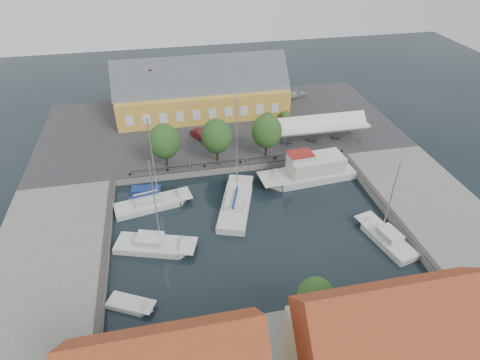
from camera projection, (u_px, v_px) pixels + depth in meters
The scene contains 17 objects.
ground at pixel (250, 219), 47.62m from camera, with size 140.00×140.00×0.00m, color black.
north_quay at pixel (219, 127), 65.78m from camera, with size 56.00×26.00×1.00m, color #2D2D30.
west_quay at pixel (51, 255), 42.12m from camera, with size 12.00×24.00×1.00m, color slate.
east_quay at pixel (428, 203), 49.35m from camera, with size 12.00×24.00×1.00m, color slate.
quay_edge_fittings at pixel (242, 188), 50.83m from camera, with size 56.00×24.72×0.40m.
warehouse at pixel (198, 93), 67.40m from camera, with size 28.56×14.00×9.55m.
tent_canopy at pixel (321, 125), 59.44m from camera, with size 14.00×4.00×2.83m.
quay_trees at pixel (217, 136), 54.12m from camera, with size 18.20×4.20×6.30m.
car_silver at pixel (297, 94), 74.08m from camera, with size 1.51×3.74×1.28m, color #AEAFB6.
car_red at pixel (202, 135), 60.93m from camera, with size 1.46×4.17×1.38m, color maroon.
center_sailboat at pixel (236, 205), 49.12m from camera, with size 6.47×11.22×14.66m.
trawler at pixel (311, 172), 54.03m from camera, with size 13.54×4.97×5.00m.
east_boat_c at pixel (386, 239), 44.38m from camera, with size 4.23×8.36×10.39m.
west_boat_a at pixel (151, 205), 49.39m from camera, with size 9.80×4.43×12.48m.
west_boat_c at pixel (154, 246), 43.48m from camera, with size 9.19×5.35×11.89m.
launch_sw at pixel (131, 305), 37.34m from camera, with size 4.78×3.56×0.98m.
launch_nw at pixel (145, 191), 52.06m from camera, with size 4.02×2.01×0.88m.
Camera 1 is at (-8.47, -35.37, 31.11)m, focal length 30.00 mm.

